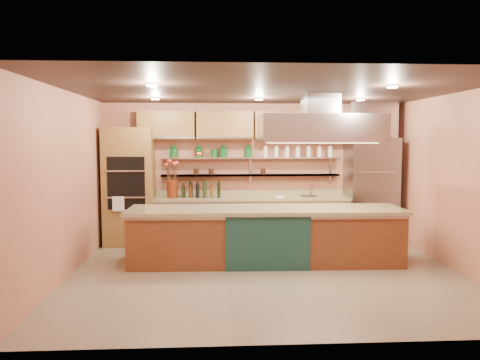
{
  "coord_description": "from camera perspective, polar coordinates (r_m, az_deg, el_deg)",
  "views": [
    {
      "loc": [
        -0.8,
        -7.02,
        2.06
      ],
      "look_at": [
        -0.35,
        1.0,
        1.37
      ],
      "focal_mm": 35.0,
      "sensor_mm": 36.0,
      "label": 1
    }
  ],
  "objects": [
    {
      "name": "ceiling",
      "position": [
        7.11,
        3.31,
        10.86
      ],
      "size": [
        6.0,
        5.0,
        0.02
      ],
      "primitive_type": "cube",
      "color": "black",
      "rests_on": "wall_back"
    },
    {
      "name": "wall_back",
      "position": [
        9.58,
        1.56,
        0.94
      ],
      "size": [
        6.0,
        0.04,
        2.8
      ],
      "primitive_type": "cube",
      "color": "#BE755A",
      "rests_on": "floor"
    },
    {
      "name": "copper_kettle",
      "position": [
        9.4,
        -4.95,
        3.17
      ],
      "size": [
        0.19,
        0.19,
        0.13
      ],
      "primitive_type": "ellipsoid",
      "rotation": [
        0.0,
        0.0,
        0.19
      ],
      "color": "orange",
      "rests_on": "wall_shelf_upper"
    },
    {
      "name": "refrigerator",
      "position": [
        9.75,
        15.64,
        -1.24
      ],
      "size": [
        0.95,
        0.72,
        2.1
      ],
      "primitive_type": "cube",
      "color": "gray",
      "rests_on": "floor"
    },
    {
      "name": "back_counter",
      "position": [
        9.39,
        1.39,
        -4.88
      ],
      "size": [
        3.84,
        0.64,
        0.93
      ],
      "primitive_type": "cube",
      "color": "#A17D60",
      "rests_on": "floor"
    },
    {
      "name": "floor",
      "position": [
        7.37,
        3.2,
        -11.43
      ],
      "size": [
        6.0,
        5.0,
        0.02
      ],
      "primitive_type": "cube",
      "color": "gray",
      "rests_on": "ground"
    },
    {
      "name": "ceiling_downlights",
      "position": [
        7.3,
        3.12,
        10.46
      ],
      "size": [
        4.0,
        2.8,
        0.02
      ],
      "primitive_type": "cube",
      "color": "#FFE5A5",
      "rests_on": "ceiling"
    },
    {
      "name": "green_canister",
      "position": [
        9.4,
        -3.19,
        3.28
      ],
      "size": [
        0.18,
        0.18,
        0.16
      ],
      "primitive_type": "cylinder",
      "rotation": [
        0.0,
        0.0,
        -0.42
      ],
      "color": "#0F4A1C",
      "rests_on": "wall_shelf_upper"
    },
    {
      "name": "wall_left",
      "position": [
        7.39,
        -20.54,
        -0.55
      ],
      "size": [
        0.04,
        5.0,
        2.8
      ],
      "primitive_type": "cube",
      "color": "#BE755A",
      "rests_on": "floor"
    },
    {
      "name": "oven_stack",
      "position": [
        9.4,
        -13.34,
        -0.8
      ],
      "size": [
        0.95,
        0.64,
        2.3
      ],
      "primitive_type": "cube",
      "color": "olive",
      "rests_on": "floor"
    },
    {
      "name": "wall_front",
      "position": [
        4.64,
        6.75,
        -3.32
      ],
      "size": [
        6.0,
        0.04,
        2.8
      ],
      "primitive_type": "cube",
      "color": "#BE755A",
      "rests_on": "floor"
    },
    {
      "name": "wall_right",
      "position": [
        8.02,
        25.08,
        -0.29
      ],
      "size": [
        0.04,
        5.0,
        2.8
      ],
      "primitive_type": "cube",
      "color": "#BE755A",
      "rests_on": "floor"
    },
    {
      "name": "range_hood",
      "position": [
        7.87,
        9.74,
        6.21
      ],
      "size": [
        2.0,
        1.0,
        0.45
      ],
      "primitive_type": "cube",
      "color": "#AAACB1",
      "rests_on": "ceiling"
    },
    {
      "name": "wall_shelf_lower",
      "position": [
        9.45,
        1.32,
        0.59
      ],
      "size": [
        3.6,
        0.26,
        0.03
      ],
      "primitive_type": "cube",
      "color": "#AAACB1",
      "rests_on": "wall_back"
    },
    {
      "name": "kitchen_scale",
      "position": [
        9.33,
        4.85,
        -1.8
      ],
      "size": [
        0.18,
        0.14,
        0.09
      ],
      "primitive_type": "cube",
      "rotation": [
        0.0,
        0.0,
        0.15
      ],
      "color": "silver",
      "rests_on": "back_counter"
    },
    {
      "name": "wall_shelf_upper",
      "position": [
        9.43,
        1.32,
        2.71
      ],
      "size": [
        3.6,
        0.26,
        0.03
      ],
      "primitive_type": "cube",
      "color": "#AAACB1",
      "rests_on": "wall_back"
    },
    {
      "name": "upper_cabinets",
      "position": [
        9.38,
        1.66,
        6.66
      ],
      "size": [
        4.6,
        0.36,
        0.55
      ],
      "primitive_type": "cube",
      "color": "olive",
      "rests_on": "wall_back"
    },
    {
      "name": "island",
      "position": [
        7.88,
        3.11,
        -6.79
      ],
      "size": [
        4.48,
        1.07,
        0.93
      ],
      "primitive_type": "cube",
      "rotation": [
        0.0,
        0.0,
        -0.02
      ],
      "color": "brown",
      "rests_on": "floor"
    },
    {
      "name": "flower_vase",
      "position": [
        9.26,
        -8.27,
        -1.06
      ],
      "size": [
        0.22,
        0.22,
        0.35
      ],
      "primitive_type": "cylinder",
      "rotation": [
        0.0,
        0.0,
        0.11
      ],
      "color": "#5B1F0D",
      "rests_on": "back_counter"
    },
    {
      "name": "bar_faucet",
      "position": [
        9.54,
        8.66,
        -1.25
      ],
      "size": [
        0.04,
        0.04,
        0.24
      ],
      "primitive_type": "cylinder",
      "rotation": [
        0.0,
        0.0,
        -0.41
      ],
      "color": "silver",
      "rests_on": "back_counter"
    },
    {
      "name": "oil_bottle_cluster",
      "position": [
        9.23,
        -4.75,
        -1.33
      ],
      "size": [
        0.83,
        0.26,
        0.26
      ],
      "primitive_type": "cube",
      "rotation": [
        0.0,
        0.0,
        0.04
      ],
      "color": "black",
      "rests_on": "back_counter"
    }
  ]
}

